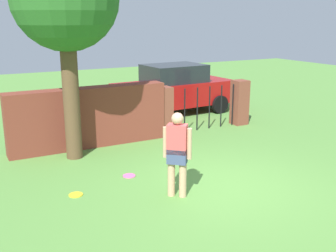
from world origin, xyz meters
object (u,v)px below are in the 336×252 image
at_px(tree, 65,0).
at_px(car, 174,89).
at_px(person, 177,151).
at_px(frisbee_yellow, 76,195).
at_px(frisbee_pink, 129,176).

height_order(tree, car, tree).
bearing_deg(tree, person, -70.40).
bearing_deg(frisbee_yellow, person, -29.08).
distance_m(person, frisbee_yellow, 2.12).
height_order(person, car, car).
relative_size(tree, frisbee_pink, 18.25).
height_order(tree, frisbee_pink, tree).
bearing_deg(person, frisbee_pink, -31.27).
distance_m(tree, person, 4.28).
height_order(person, frisbee_pink, person).
xyz_separation_m(person, frisbee_yellow, (-1.68, 0.94, -0.89)).
bearing_deg(frisbee_pink, frisbee_yellow, -162.22).
relative_size(car, frisbee_pink, 15.89).
bearing_deg(person, tree, -28.75).
xyz_separation_m(tree, frisbee_yellow, (-0.59, -2.15, -3.65)).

